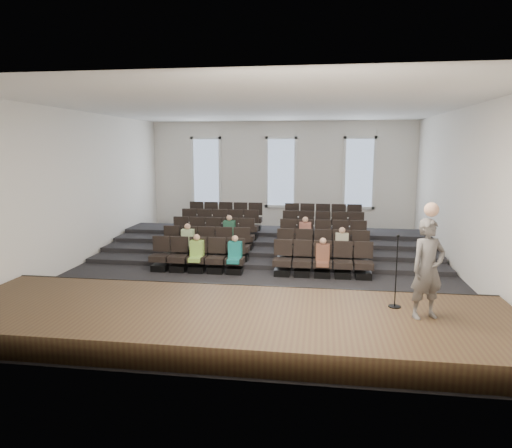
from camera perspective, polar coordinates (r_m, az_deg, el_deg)
The scene contains 14 objects.
ground at distance 14.55m, azimuth 0.62°, elevation -5.68°, with size 14.00×14.00×0.00m, color black.
ceiling at distance 14.09m, azimuth 0.66°, elevation 14.38°, with size 12.00×14.00×0.02m, color white.
wall_back at distance 21.06m, azimuth 3.15°, elevation 5.93°, with size 12.00×0.04×5.00m, color white.
wall_front at distance 7.26m, azimuth -6.61°, elevation -0.99°, with size 12.00×0.04×5.00m, color white.
wall_left at distance 16.04m, azimuth -21.27°, elevation 4.17°, with size 0.04×14.00×5.00m, color white.
wall_right at distance 14.60m, azimuth 24.82°, elevation 3.47°, with size 0.04×14.00×5.00m, color white.
stage at distance 9.69m, azimuth -3.41°, elevation -12.09°, with size 11.80×3.60×0.50m, color #40301B.
stage_lip at distance 11.33m, azimuth -1.60°, elevation -8.84°, with size 11.80×0.06×0.52m, color black.
risers at distance 17.57m, azimuth 1.98°, elevation -2.38°, with size 11.80×4.80×0.60m.
seating_rows at distance 15.88m, azimuth 1.36°, elevation -1.87°, with size 6.80×4.70×1.67m.
windows at distance 20.98m, azimuth 3.14°, elevation 6.46°, with size 8.44×0.10×3.24m.
audience at distance 14.67m, azimuth 0.38°, elevation -2.31°, with size 5.45×2.64×1.10m.
speaker at distance 9.51m, azimuth 20.67°, elevation -5.27°, with size 0.72×0.47×1.98m, color #555250.
mic_stand at distance 10.06m, azimuth 17.04°, elevation -7.39°, with size 0.26×0.26×1.56m.
Camera 1 is at (1.83, -13.92, 3.82)m, focal length 32.00 mm.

